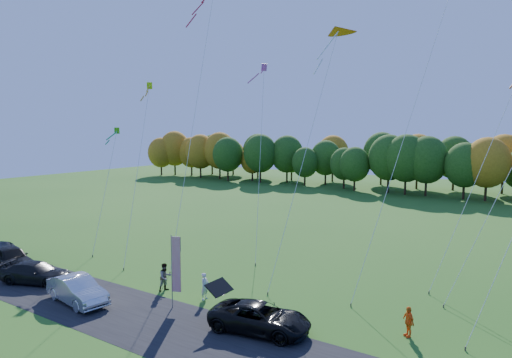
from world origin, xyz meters
The scene contains 19 objects.
ground centered at (0.00, 0.00, 0.00)m, with size 160.00×160.00×0.00m, color #245717.
asphalt_strip centered at (0.00, -4.00, 0.01)m, with size 90.00×6.00×0.01m, color black.
tree_line centered at (0.00, 55.00, 0.00)m, with size 116.00×12.00×10.00m, color #1E4711, non-canonical shape.
black_suv centered at (5.38, -1.73, 0.75)m, with size 2.48×5.38×1.49m, color black.
silver_sedan centered at (-6.06, -4.58, 0.80)m, with size 1.70×4.88×1.61m, color silver.
dark_truck_a centered at (-11.57, -3.91, 0.72)m, with size 2.01×4.95×1.44m, color black.
dark_truck_b centered at (-16.15, -3.22, 0.88)m, with size 2.07×5.15×1.75m, color black.
person_tailgate_a centered at (0.06, 0.15, 0.84)m, with size 0.61×0.40×1.68m, color silver.
person_tailgate_b centered at (-3.09, -0.11, 0.91)m, with size 0.89×0.69×1.83m, color gray.
person_east centered at (12.01, 1.96, 0.79)m, with size 0.93×0.39×1.58m, color orange.
feather_flag centered at (-0.47, -1.87, 2.72)m, with size 0.55×0.28×4.43m.
kite_delta_blue centered at (-6.83, 7.36, 12.00)m, with size 4.85×10.71×24.73m.
kite_parafoil_orange centered at (10.39, 10.48, 14.62)m, with size 6.61×13.49×29.66m.
kite_delta_red centered at (3.11, 8.79, 11.34)m, with size 2.60×10.70×19.53m.
kite_diamond_yellow centered at (-10.89, 4.80, 7.30)m, with size 4.83×7.69×15.00m.
kite_diamond_green centered at (-14.69, 4.50, 5.33)m, with size 2.50×5.09×10.97m.
kite_diamond_white centered at (13.53, 11.48, 7.27)m, with size 4.69×6.06×15.04m.
kite_diamond_pink centered at (-2.66, 10.62, 8.08)m, with size 3.51×6.38×16.54m.
kite_diamond_blue_low centered at (16.20, 4.20, 5.12)m, with size 3.54×5.10×10.74m.
Camera 1 is at (17.85, -20.92, 10.60)m, focal length 32.00 mm.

